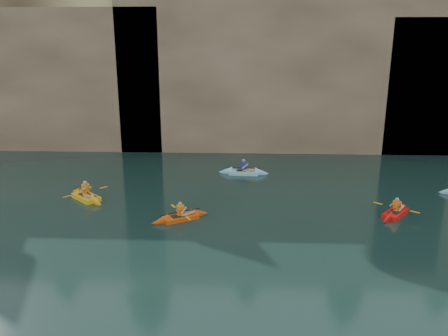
{
  "coord_description": "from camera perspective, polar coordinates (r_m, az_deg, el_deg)",
  "views": [
    {
      "loc": [
        -1.04,
        -9.7,
        7.57
      ],
      "look_at": [
        -1.76,
        6.63,
        3.0
      ],
      "focal_mm": 35.0,
      "sensor_mm": 36.0,
      "label": 1
    }
  ],
  "objects": [
    {
      "name": "kayaker_red_far",
      "position": [
        21.85,
        21.5,
        -5.42
      ],
      "size": [
        2.31,
        2.66,
        1.06
      ],
      "rotation": [
        0.0,
        0.0,
        0.9
      ],
      "color": "red",
      "rests_on": "ground"
    },
    {
      "name": "cliff",
      "position": [
        39.74,
        4.13,
        13.32
      ],
      "size": [
        70.0,
        16.0,
        12.0
      ],
      "primitive_type": "cube",
      "color": "#C8B87A",
      "rests_on": "ground"
    },
    {
      "name": "sea_cave_east",
      "position": [
        33.94,
        21.58,
        5.51
      ],
      "size": [
        5.0,
        1.0,
        4.5
      ],
      "primitive_type": "cube",
      "color": "black",
      "rests_on": "ground"
    },
    {
      "name": "kayaker_orange",
      "position": [
        19.92,
        -5.7,
        -6.39
      ],
      "size": [
        2.72,
        1.99,
        1.06
      ],
      "rotation": [
        0.0,
        0.0,
        0.54
      ],
      "color": "#DF4C0E",
      "rests_on": "ground"
    },
    {
      "name": "sea_cave_west",
      "position": [
        36.34,
        -25.46,
        5.29
      ],
      "size": [
        4.5,
        1.0,
        4.0
      ],
      "primitive_type": "cube",
      "color": "black",
      "rests_on": "ground"
    },
    {
      "name": "cliff_slab_center",
      "position": [
        32.49,
        8.07,
        12.17
      ],
      "size": [
        24.0,
        2.4,
        11.4
      ],
      "primitive_type": "cube",
      "color": "tan",
      "rests_on": "ground"
    },
    {
      "name": "sea_cave_center",
      "position": [
        32.34,
        -2.78,
        4.96
      ],
      "size": [
        3.5,
        1.0,
        3.2
      ],
      "primitive_type": "cube",
      "color": "black",
      "rests_on": "ground"
    },
    {
      "name": "kayaker_ltblue_mid",
      "position": [
        26.75,
        2.58,
        -0.51
      ],
      "size": [
        3.17,
        2.35,
        1.19
      ],
      "rotation": [
        0.0,
        0.0,
        -0.09
      ],
      "color": "#98DBFE",
      "rests_on": "ground"
    },
    {
      "name": "kayaker_yellow",
      "position": [
        23.44,
        -17.54,
        -3.58
      ],
      "size": [
        2.73,
        2.6,
        1.24
      ],
      "rotation": [
        0.0,
        0.0,
        -0.75
      ],
      "color": "yellow",
      "rests_on": "ground"
    }
  ]
}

